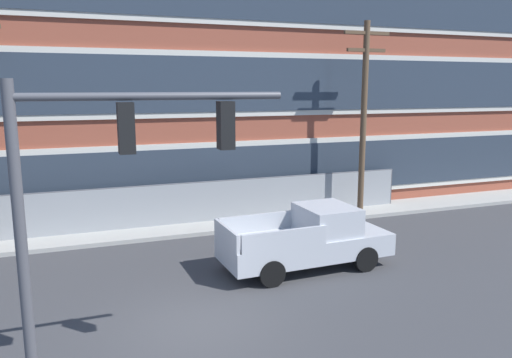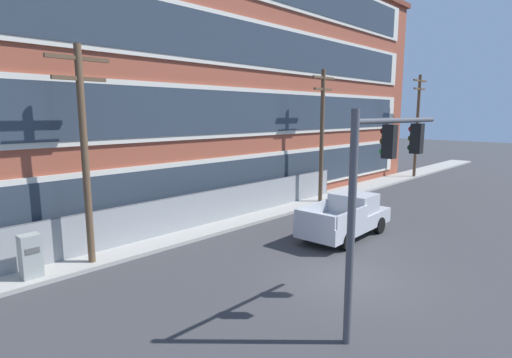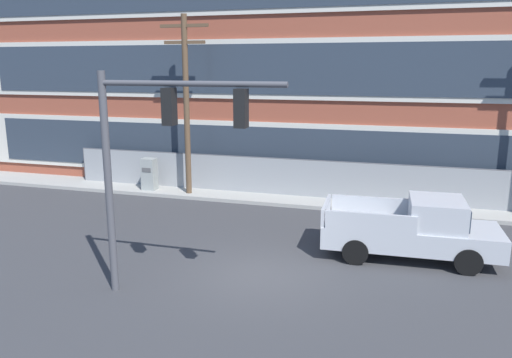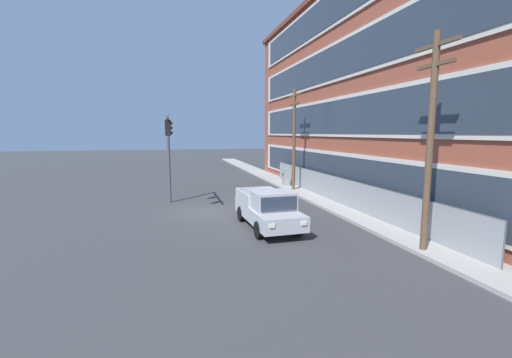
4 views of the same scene
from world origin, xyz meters
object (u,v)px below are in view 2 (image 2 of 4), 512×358
(utility_pole_far_east, at_px, (417,122))
(electrical_cabinet, at_px, (31,258))
(pickup_truck_silver, at_px, (347,217))
(traffic_signal_mast, at_px, (380,176))
(utility_pole_midblock, at_px, (322,132))
(utility_pole_near_corner, at_px, (84,148))

(utility_pole_far_east, height_order, electrical_cabinet, utility_pole_far_east)
(pickup_truck_silver, xyz_separation_m, utility_pole_far_east, (19.44, 4.71, 4.10))
(traffic_signal_mast, bearing_deg, utility_pole_far_east, 20.00)
(utility_pole_midblock, xyz_separation_m, electrical_cabinet, (-17.01, 0.25, -3.78))
(pickup_truck_silver, height_order, utility_pole_near_corner, utility_pole_near_corner)
(utility_pole_near_corner, bearing_deg, utility_pole_midblock, -0.64)
(utility_pole_near_corner, relative_size, utility_pole_far_east, 0.90)
(utility_pole_near_corner, relative_size, utility_pole_midblock, 0.97)
(utility_pole_near_corner, height_order, utility_pole_midblock, utility_pole_midblock)
(utility_pole_near_corner, distance_m, utility_pole_far_east, 29.41)
(traffic_signal_mast, height_order, pickup_truck_silver, traffic_signal_mast)
(pickup_truck_silver, height_order, electrical_cabinet, pickup_truck_silver)
(utility_pole_midblock, height_order, electrical_cabinet, utility_pole_midblock)
(utility_pole_far_east, bearing_deg, electrical_cabinet, 179.20)
(traffic_signal_mast, bearing_deg, utility_pole_near_corner, 109.81)
(utility_pole_near_corner, bearing_deg, utility_pole_far_east, -0.71)
(pickup_truck_silver, distance_m, utility_pole_far_east, 20.42)
(electrical_cabinet, bearing_deg, utility_pole_midblock, -0.83)
(utility_pole_midblock, bearing_deg, utility_pole_far_east, -0.77)
(pickup_truck_silver, bearing_deg, traffic_signal_mast, -143.80)
(traffic_signal_mast, relative_size, utility_pole_near_corner, 0.72)
(traffic_signal_mast, height_order, utility_pole_far_east, utility_pole_far_east)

